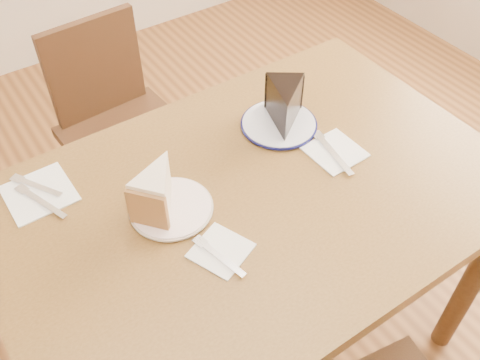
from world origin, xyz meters
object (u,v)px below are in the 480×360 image
at_px(chair_far, 121,126).
at_px(chocolate_cake, 285,109).
at_px(plate_cream, 171,208).
at_px(plate_navy, 279,124).
at_px(table, 255,218).
at_px(carrot_cake, 160,188).

xyz_separation_m(chair_far, chocolate_cake, (0.24, -0.60, 0.37)).
xyz_separation_m(plate_cream, chocolate_cake, (0.38, 0.09, 0.06)).
height_order(chair_far, chocolate_cake, chocolate_cake).
relative_size(plate_cream, plate_navy, 0.94).
relative_size(table, carrot_cake, 9.95).
bearing_deg(chair_far, table, 89.53).
bearing_deg(chocolate_cake, plate_cream, 48.09).
relative_size(plate_cream, carrot_cake, 1.49).
bearing_deg(table, plate_cream, 162.79).
relative_size(plate_cream, chocolate_cake, 1.32).
bearing_deg(chair_far, carrot_cake, 72.80).
distance_m(plate_navy, carrot_cake, 0.40).
relative_size(plate_navy, carrot_cake, 1.58).
bearing_deg(plate_cream, plate_navy, 14.62).
relative_size(table, plate_cream, 6.66).
height_order(table, plate_navy, plate_navy).
distance_m(table, chair_far, 0.77).
height_order(plate_navy, chocolate_cake, chocolate_cake).
relative_size(chair_far, carrot_cake, 6.63).
distance_m(plate_cream, carrot_cake, 0.06).
xyz_separation_m(plate_navy, chocolate_cake, (0.01, -0.01, 0.06)).
distance_m(table, plate_navy, 0.26).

